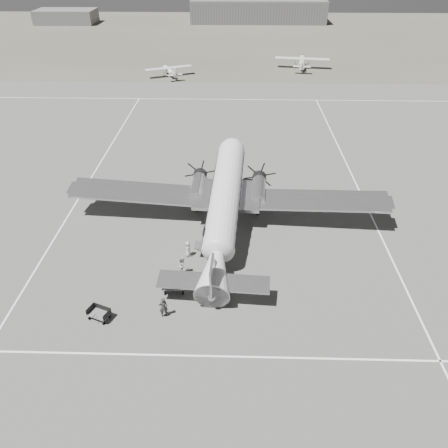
{
  "coord_description": "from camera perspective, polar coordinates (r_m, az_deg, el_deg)",
  "views": [
    {
      "loc": [
        -1.58,
        -33.12,
        23.15
      ],
      "look_at": [
        -2.44,
        -1.51,
        2.2
      ],
      "focal_mm": 35.0,
      "sensor_mm": 36.0,
      "label": 1
    }
  ],
  "objects": [
    {
      "name": "light_plane_right",
      "position": [
        97.32,
        10.14,
        20.0
      ],
      "size": [
        12.33,
        10.5,
        2.33
      ],
      "primitive_type": null,
      "rotation": [
        0.0,
        0.0,
        -0.13
      ],
      "color": "silver",
      "rests_on": "ground"
    },
    {
      "name": "ramp_agent",
      "position": [
        35.67,
        -5.36,
        -5.38
      ],
      "size": [
        0.68,
        0.84,
        1.66
      ],
      "primitive_type": "imported",
      "rotation": [
        0.0,
        0.0,
        1.51
      ],
      "color": "beige",
      "rests_on": "ground"
    },
    {
      "name": "ground_crew",
      "position": [
        32.19,
        -7.93,
        -10.69
      ],
      "size": [
        0.73,
        0.6,
        1.73
      ],
      "primitive_type": "imported",
      "rotation": [
        0.0,
        0.0,
        3.47
      ],
      "color": "#2E2E2E",
      "rests_on": "ground"
    },
    {
      "name": "taxi_line_horizon",
      "position": [
        76.71,
        2.78,
        15.93
      ],
      "size": [
        90.0,
        0.15,
        0.01
      ],
      "primitive_type": "cube",
      "color": "white",
      "rests_on": "ground"
    },
    {
      "name": "passenger",
      "position": [
        37.56,
        -4.74,
        -3.27
      ],
      "size": [
        0.56,
        0.77,
        1.45
      ],
      "primitive_type": "imported",
      "rotation": [
        0.0,
        0.0,
        1.72
      ],
      "color": "#B2B2B0",
      "rests_on": "ground"
    },
    {
      "name": "dc3_airliner",
      "position": [
        39.23,
        0.08,
        2.49
      ],
      "size": [
        32.0,
        23.25,
        5.84
      ],
      "primitive_type": null,
      "rotation": [
        0.0,
        0.0,
        -0.07
      ],
      "color": "silver",
      "rests_on": "ground"
    },
    {
      "name": "shed_secondary",
      "position": [
        158.87,
        -19.91,
        24.14
      ],
      "size": [
        18.0,
        10.0,
        4.0
      ],
      "primitive_type": "cube",
      "color": "#5F5F5F",
      "rests_on": "ground"
    },
    {
      "name": "ground",
      "position": [
        40.44,
        3.52,
        -1.47
      ],
      "size": [
        260.0,
        260.0,
        0.0
      ],
      "primitive_type": "plane",
      "color": "#60605E",
      "rests_on": "ground"
    },
    {
      "name": "taxi_line_near",
      "position": [
        30.06,
        4.2,
        -16.95
      ],
      "size": [
        60.0,
        0.15,
        0.01
      ],
      "primitive_type": "cube",
      "color": "white",
      "rests_on": "ground"
    },
    {
      "name": "baggage_cart_near",
      "position": [
        34.32,
        -6.55,
        -7.99
      ],
      "size": [
        1.89,
        1.37,
        1.04
      ],
      "primitive_type": null,
      "rotation": [
        0.0,
        0.0,
        0.04
      ],
      "color": "#5F5F5F",
      "rests_on": "ground"
    },
    {
      "name": "baggage_cart_far",
      "position": [
        33.24,
        -16.01,
        -11.21
      ],
      "size": [
        1.91,
        1.64,
        0.9
      ],
      "primitive_type": null,
      "rotation": [
        0.0,
        0.0,
        -0.38
      ],
      "color": "#5F5F5F",
      "rests_on": "ground"
    },
    {
      "name": "grass_infield",
      "position": [
        130.2,
        2.43,
        23.26
      ],
      "size": [
        260.0,
        90.0,
        0.01
      ],
      "primitive_type": "cube",
      "color": "#5A574B",
      "rests_on": "ground"
    },
    {
      "name": "hangar_main",
      "position": [
        154.54,
        4.44,
        26.06
      ],
      "size": [
        42.0,
        14.0,
        6.6
      ],
      "color": "#5F5F5F",
      "rests_on": "ground"
    },
    {
      "name": "taxi_line_left",
      "position": [
        51.61,
        -17.24,
        5.29
      ],
      "size": [
        0.15,
        60.0,
        0.01
      ],
      "primitive_type": "cube",
      "color": "white",
      "rests_on": "ground"
    },
    {
      "name": "taxi_line_right",
      "position": [
        42.62,
        19.87,
        -1.63
      ],
      "size": [
        0.15,
        80.0,
        0.01
      ],
      "primitive_type": "cube",
      "color": "white",
      "rests_on": "ground"
    },
    {
      "name": "light_plane_left",
      "position": [
        90.64,
        -7.11,
        19.13
      ],
      "size": [
        11.61,
        10.73,
        1.93
      ],
      "primitive_type": null,
      "rotation": [
        0.0,
        0.0,
        0.42
      ],
      "color": "silver",
      "rests_on": "ground"
    }
  ]
}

